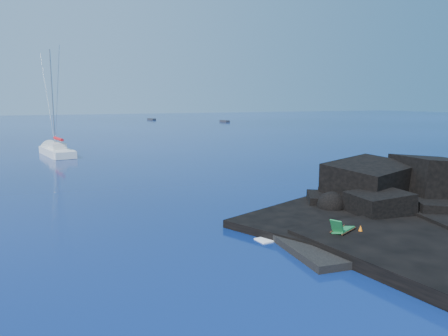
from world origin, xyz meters
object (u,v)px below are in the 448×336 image
at_px(sunbather, 363,228).
at_px(marker_cone, 360,231).
at_px(distant_boat_a, 152,120).
at_px(deck_chair, 343,226).
at_px(sailboat, 57,155).
at_px(distant_boat_b, 225,122).

distance_m(sunbather, marker_cone, 0.91).
bearing_deg(distant_boat_a, sunbather, -112.47).
distance_m(deck_chair, sunbather, 1.60).
distance_m(sunbather, distant_boat_a, 134.41).
bearing_deg(sunbather, marker_cone, -171.71).
distance_m(sailboat, distant_boat_a, 96.58).
relative_size(deck_chair, distant_boat_b, 0.39).
relative_size(sailboat, deck_chair, 8.06).
height_order(sunbather, marker_cone, marker_cone).
relative_size(deck_chair, marker_cone, 2.89).
bearing_deg(sailboat, marker_cone, -84.24).
bearing_deg(marker_cone, distant_boat_a, 79.30).
bearing_deg(sailboat, deck_chair, -85.17).
xyz_separation_m(deck_chair, distant_boat_b, (43.34, 109.37, -0.92)).
bearing_deg(deck_chair, sunbather, -15.90).
xyz_separation_m(sailboat, deck_chair, (10.72, -43.08, 0.92)).
bearing_deg(sailboat, distant_boat_a, 58.58).
relative_size(sailboat, distant_boat_a, 3.20).
bearing_deg(distant_boat_a, deck_chair, -113.08).
distance_m(marker_cone, distant_boat_b, 117.63).
bearing_deg(distant_boat_b, sunbather, -115.87).
height_order(deck_chair, sunbather, deck_chair).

